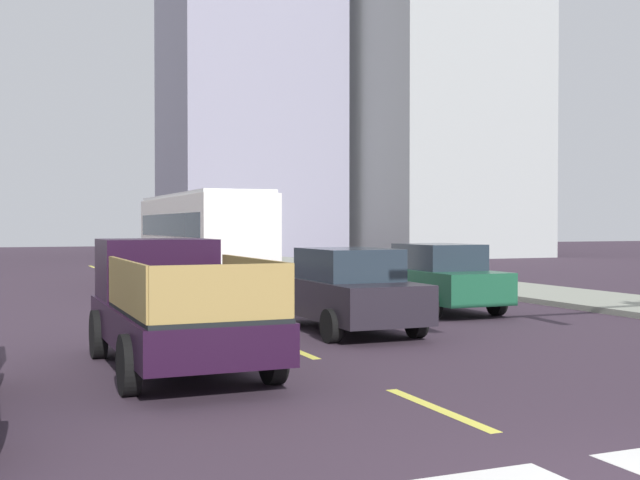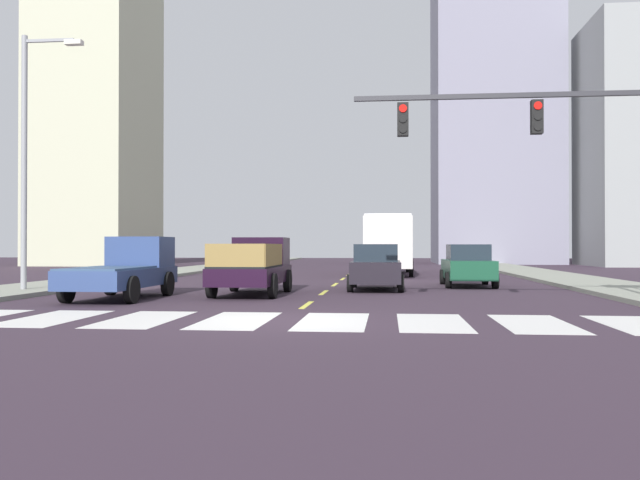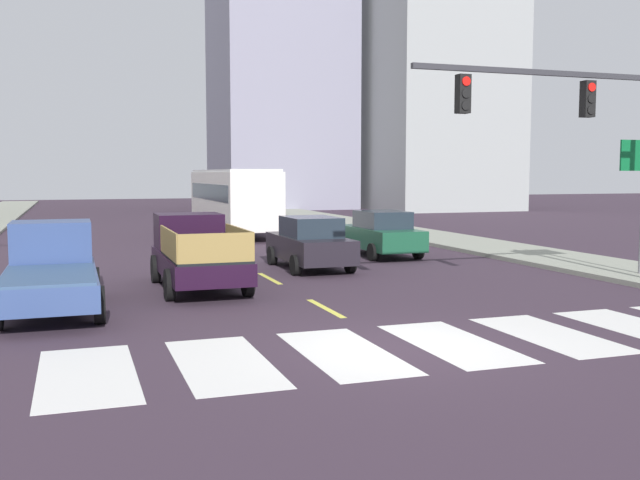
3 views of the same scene
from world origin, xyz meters
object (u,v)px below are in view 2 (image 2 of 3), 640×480
Objects in this scene: sedan_near_left at (468,265)px; streetlight_left at (28,151)px; pickup_stakebed at (255,267)px; sedan_mid at (376,267)px; traffic_signal_gantry at (582,144)px; pickup_dark at (127,269)px; city_bus at (388,241)px.

streetlight_left is (-15.71, -5.77, 4.11)m from sedan_near_left.
sedan_mid is (4.14, 2.52, -0.08)m from pickup_stakebed.
traffic_signal_gantry is 17.96m from streetlight_left.
pickup_dark is at bearing -148.94° from sedan_near_left.
pickup_dark is 13.66m from sedan_near_left.
traffic_signal_gantry is at bearing -33.19° from pickup_stakebed.
pickup_dark is 20.49m from city_bus.
traffic_signal_gantry reaches higher than pickup_dark.
pickup_dark is (-3.69, -2.20, -0.02)m from pickup_stakebed.
sedan_mid is at bearing 29.49° from pickup_stakebed.
sedan_near_left is (3.26, -11.39, -1.09)m from city_bus.
sedan_mid is at bearing 33.16° from pickup_dark.
traffic_signal_gantry is (4.77, -22.21, 2.22)m from city_bus.
pickup_stakebed is 8.87m from streetlight_left.
streetlight_left is at bearing -126.54° from city_bus.
traffic_signal_gantry reaches higher than sedan_mid.
streetlight_left is (-4.19, 1.56, 4.05)m from pickup_dark.
traffic_signal_gantry is at bearing -78.48° from city_bus.
city_bus reaches higher than pickup_stakebed.
traffic_signal_gantry is at bearing -12.92° from pickup_dark.
pickup_stakebed is at bearing 148.69° from traffic_signal_gantry.
city_bus is 2.45× the size of sedan_near_left.
pickup_dark reaches higher than sedan_near_left.
pickup_stakebed is at bearing -149.04° from sedan_mid.
city_bus reaches higher than sedan_mid.
pickup_stakebed is at bearing -106.07° from city_bus.
pickup_dark is 0.58× the size of streetlight_left.
streetlight_left reaches higher than traffic_signal_gantry.
sedan_mid is (-0.44, -14.01, -1.09)m from city_bus.
pickup_stakebed is at bearing 32.84° from pickup_dark.
sedan_mid is 0.49× the size of streetlight_left.
sedan_near_left is 17.23m from streetlight_left.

